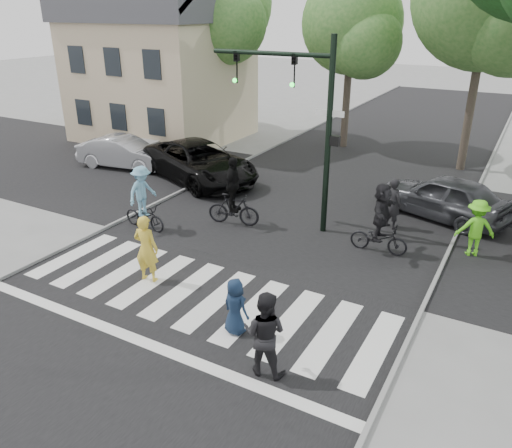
{
  "coord_description": "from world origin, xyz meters",
  "views": [
    {
      "loc": [
        6.53,
        -7.75,
        6.65
      ],
      "look_at": [
        0.5,
        3.0,
        1.3
      ],
      "focal_mm": 35.0,
      "sensor_mm": 36.0,
      "label": 1
    }
  ],
  "objects": [
    {
      "name": "ground",
      "position": [
        0.0,
        0.0,
        0.0
      ],
      "size": [
        120.0,
        120.0,
        0.0
      ],
      "primitive_type": "plane",
      "color": "gray",
      "rests_on": "ground"
    },
    {
      "name": "road_stem",
      "position": [
        0.0,
        5.0,
        0.01
      ],
      "size": [
        10.0,
        70.0,
        0.01
      ],
      "primitive_type": "cube",
      "color": "black",
      "rests_on": "ground"
    },
    {
      "name": "road_cross",
      "position": [
        0.0,
        8.0,
        0.01
      ],
      "size": [
        70.0,
        10.0,
        0.01
      ],
      "primitive_type": "cube",
      "color": "black",
      "rests_on": "ground"
    },
    {
      "name": "curb_left",
      "position": [
        -5.05,
        5.0,
        0.05
      ],
      "size": [
        0.1,
        70.0,
        0.1
      ],
      "primitive_type": "cube",
      "color": "gray",
      "rests_on": "ground"
    },
    {
      "name": "curb_right",
      "position": [
        5.05,
        5.0,
        0.05
      ],
      "size": [
        0.1,
        70.0,
        0.1
      ],
      "primitive_type": "cube",
      "color": "gray",
      "rests_on": "ground"
    },
    {
      "name": "crosswalk",
      "position": [
        0.0,
        0.66,
        0.01
      ],
      "size": [
        10.0,
        3.85,
        0.01
      ],
      "color": "silver",
      "rests_on": "ground"
    },
    {
      "name": "traffic_signal",
      "position": [
        0.35,
        6.2,
        3.9
      ],
      "size": [
        4.45,
        0.29,
        6.0
      ],
      "color": "black",
      "rests_on": "ground"
    },
    {
      "name": "bg_tree_0",
      "position": [
        -13.74,
        16.0,
        6.14
      ],
      "size": [
        5.46,
        5.2,
        8.97
      ],
      "color": "brown",
      "rests_on": "ground"
    },
    {
      "name": "bg_tree_1",
      "position": [
        -8.7,
        15.48,
        6.65
      ],
      "size": [
        6.09,
        5.8,
        9.8
      ],
      "color": "brown",
      "rests_on": "ground"
    },
    {
      "name": "bg_tree_2",
      "position": [
        -1.76,
        16.62,
        5.78
      ],
      "size": [
        5.04,
        4.8,
        8.4
      ],
      "color": "brown",
      "rests_on": "ground"
    },
    {
      "name": "bg_tree_3",
      "position": [
        4.31,
        15.27,
        6.94
      ],
      "size": [
        6.3,
        6.0,
        10.2
      ],
      "color": "brown",
      "rests_on": "ground"
    },
    {
      "name": "house",
      "position": [
        -11.49,
        13.98,
        3.8
      ],
      "size": [
        8.4,
        8.1,
        8.82
      ],
      "color": "beige",
      "rests_on": "ground"
    },
    {
      "name": "pedestrian_woman",
      "position": [
        -1.63,
        0.98,
        0.92
      ],
      "size": [
        0.73,
        0.54,
        1.84
      ],
      "primitive_type": "imported",
      "rotation": [
        0.0,
        0.0,
        3.3
      ],
      "color": "gold",
      "rests_on": "ground"
    },
    {
      "name": "pedestrian_child",
      "position": [
        1.6,
        0.1,
        0.67
      ],
      "size": [
        0.72,
        0.54,
        1.33
      ],
      "primitive_type": "imported",
      "rotation": [
        0.0,
        0.0,
        2.94
      ],
      "color": "#14243C",
      "rests_on": "ground"
    },
    {
      "name": "pedestrian_adult",
      "position": [
        2.79,
        -0.74,
        0.9
      ],
      "size": [
        0.97,
        0.81,
        1.8
      ],
      "primitive_type": "imported",
      "rotation": [
        0.0,
        0.0,
        3.29
      ],
      "color": "black",
      "rests_on": "ground"
    },
    {
      "name": "cyclist_left",
      "position": [
        -3.96,
        3.53,
        0.92
      ],
      "size": [
        1.71,
        1.13,
        2.12
      ],
      "color": "black",
      "rests_on": "ground"
    },
    {
      "name": "cyclist_mid",
      "position": [
        -1.62,
        5.25,
        0.95
      ],
      "size": [
        1.83,
        1.14,
        2.3
      ],
      "color": "black",
      "rests_on": "ground"
    },
    {
      "name": "cyclist_right",
      "position": [
        3.19,
        5.58,
        0.95
      ],
      "size": [
        1.71,
        1.59,
        2.13
      ],
      "color": "black",
      "rests_on": "ground"
    },
    {
      "name": "car_suv",
      "position": [
        -5.28,
        8.51,
        0.8
      ],
      "size": [
        6.37,
        4.68,
        1.61
      ],
      "primitive_type": "imported",
      "rotation": [
        0.0,
        0.0,
        1.18
      ],
      "color": "black",
      "rests_on": "ground"
    },
    {
      "name": "car_silver",
      "position": [
        -9.32,
        8.38,
        0.7
      ],
      "size": [
        4.43,
        2.15,
        1.4
      ],
      "primitive_type": "imported",
      "rotation": [
        0.0,
        0.0,
        1.73
      ],
      "color": "#B8B9BE",
      "rests_on": "ground"
    },
    {
      "name": "car_grey",
      "position": [
        4.3,
        9.24,
        0.76
      ],
      "size": [
        4.8,
        3.08,
        1.52
      ],
      "primitive_type": "imported",
      "rotation": [
        0.0,
        0.0,
        -1.88
      ],
      "color": "#36373C",
      "rests_on": "ground"
    },
    {
      "name": "bystander_hivis",
      "position": [
        5.64,
        6.74,
        0.85
      ],
      "size": [
        1.26,
        1.01,
        1.7
      ],
      "primitive_type": "imported",
      "rotation": [
        0.0,
        0.0,
        3.54
      ],
      "color": "#5BD31E",
      "rests_on": "ground"
    },
    {
      "name": "bystander_dark",
      "position": [
        3.04,
        7.54,
        0.85
      ],
      "size": [
        0.73,
        0.64,
        1.69
      ],
      "primitive_type": "imported",
      "rotation": [
        0.0,
        0.0,
        2.68
      ],
      "color": "black",
      "rests_on": "ground"
    }
  ]
}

